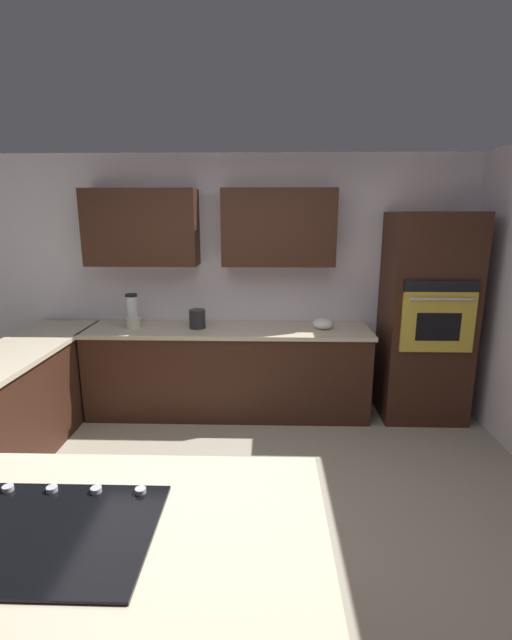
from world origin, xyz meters
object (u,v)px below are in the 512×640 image
object	(u,v)px
mixing_bowl	(323,323)
kettle	(197,319)
blender	(132,313)
cooktop	(47,532)
wall_oven	(426,318)

from	to	relation	value
mixing_bowl	kettle	world-z (taller)	kettle
blender	cooktop	bearing A→B (deg)	101.19
cooktop	blender	size ratio (longest dim) A/B	2.21
kettle	cooktop	bearing A→B (deg)	88.59
wall_oven	kettle	size ratio (longest dim) A/B	10.80
cooktop	blender	xyz separation A→B (m)	(0.58, -2.92, 0.14)
kettle	wall_oven	bearing A→B (deg)	179.85
cooktop	kettle	size ratio (longest dim) A/B	4.04
cooktop	mixing_bowl	world-z (taller)	mixing_bowl
mixing_bowl	kettle	distance (m)	1.25
wall_oven	blender	xyz separation A→B (m)	(2.90, -0.01, 0.03)
wall_oven	mixing_bowl	distance (m)	1.00
cooktop	mixing_bowl	distance (m)	3.21
wall_oven	blender	bearing A→B (deg)	-0.12
wall_oven	cooktop	distance (m)	3.73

